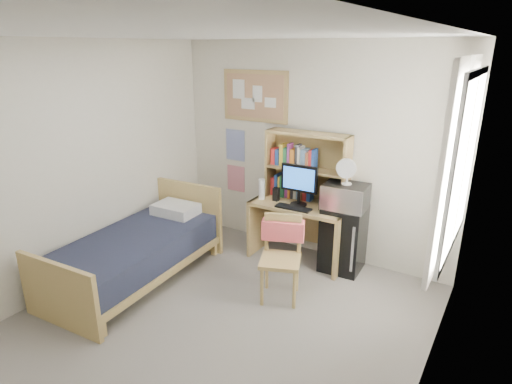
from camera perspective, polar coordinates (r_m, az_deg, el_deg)
The scene contains 25 objects.
floor at distance 4.19m, azimuth -6.63°, elevation -18.37°, with size 3.60×4.20×0.02m, color gray.
ceiling at distance 3.34m, azimuth -8.41°, elevation 20.13°, with size 3.60×4.20×0.02m, color white.
wall_back at distance 5.27m, azimuth 7.20°, elevation 5.38°, with size 3.60×0.04×2.60m, color silver.
wall_left at distance 4.86m, azimuth -24.11°, elevation 2.70°, with size 0.04×4.20×2.60m, color silver.
wall_right at distance 2.85m, azimuth 22.14°, elevation -7.86°, with size 0.04×4.20×2.60m, color silver.
window_unit at distance 3.89m, azimuth 25.34°, elevation 3.41°, with size 0.10×1.40×1.70m, color white.
curtain_left at distance 3.51m, azimuth 23.96°, elevation 2.07°, with size 0.04×0.55×1.70m, color white.
curtain_right at distance 4.28m, azimuth 25.69°, elevation 4.63°, with size 0.04×0.55×1.70m, color white.
bulletin_board at distance 5.52m, azimuth -0.11°, elevation 12.67°, with size 0.94×0.03×0.64m, color tan.
poster_wave at distance 5.81m, azimuth -2.76°, elevation 6.26°, with size 0.30×0.01×0.42m, color #27399C.
poster_japan at distance 5.93m, azimuth -2.69°, elevation 1.83°, with size 0.28×0.01×0.36m, color #CE2446.
desk at distance 5.28m, azimuth 5.82°, elevation -5.25°, with size 1.17×0.58×0.73m, color tan.
desk_chair at distance 4.43m, azimuth 3.27°, elevation -9.03°, with size 0.44×0.44×0.89m, color tan.
mini_fridge at distance 5.13m, azimuth 11.54°, elevation -6.05°, with size 0.46×0.46×0.78m, color black.
bed at distance 5.03m, azimuth -15.77°, elevation -8.45°, with size 0.97×1.94×0.53m, color #1B1E30.
hutch at distance 5.15m, azimuth 6.82°, elevation 3.32°, with size 1.02×0.26×0.83m, color tan.
monitor at distance 5.02m, azimuth 5.76°, elevation 0.82°, with size 0.45×0.04×0.48m, color black.
keyboard at distance 4.97m, azimuth 4.99°, elevation -2.12°, with size 0.43×0.14×0.02m, color black.
speaker_left at distance 5.19m, azimuth 2.70°, elevation -0.31°, with size 0.07×0.07×0.16m, color black.
speaker_right at distance 4.96m, azimuth 8.84°, elevation -1.45°, with size 0.07×0.07×0.17m, color black.
water_bottle at distance 5.22m, azimuth 0.76°, elevation 0.38°, with size 0.08×0.08×0.26m, color white.
hoodie at distance 4.51m, azimuth 3.63°, elevation -5.10°, with size 0.44×0.14×0.21m, color #ED5A5E.
microwave at distance 4.91m, azimuth 11.87°, elevation -0.53°, with size 0.48×0.36×0.28m, color #B9B9BE.
desk_fan at distance 4.83m, azimuth 12.09°, elevation 2.54°, with size 0.22×0.22×0.27m, color white.
pillow at distance 5.40m, azimuth -10.65°, elevation -2.26°, with size 0.53×0.37×0.13m, color white.
Camera 1 is at (2.15, -2.56, 2.52)m, focal length 30.00 mm.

